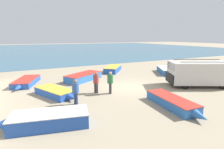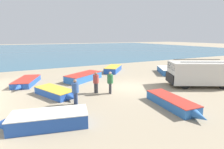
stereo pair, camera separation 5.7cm
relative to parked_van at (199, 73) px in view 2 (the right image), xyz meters
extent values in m
plane|color=gray|center=(-5.52, 2.27, -1.16)|extent=(200.00, 200.00, 0.00)
cube|color=#33607A|center=(-5.52, 54.27, -1.15)|extent=(120.00, 80.00, 0.01)
cube|color=beige|center=(0.03, -0.01, 0.02)|extent=(5.40, 4.13, 1.79)
cube|color=black|center=(-2.24, 1.12, -0.47)|extent=(0.97, 1.80, 0.81)
cube|color=#1E232D|center=(-2.17, 1.08, 0.55)|extent=(0.90, 1.71, 0.57)
cylinder|color=black|center=(-1.77, -0.16, -0.79)|extent=(0.76, 0.53, 0.74)
cylinder|color=black|center=(-0.93, 1.52, -0.79)|extent=(0.76, 0.53, 0.74)
cylinder|color=black|center=(0.98, -1.54, -0.79)|extent=(0.76, 0.53, 0.74)
cylinder|color=black|center=(1.82, 0.14, -0.79)|extent=(0.76, 0.53, 0.74)
cylinder|color=black|center=(-0.35, -0.76, 1.04)|extent=(3.67, 1.87, 0.05)
cylinder|color=black|center=(0.40, 0.73, 1.04)|extent=(3.67, 1.87, 0.05)
cube|color=#234CA3|center=(-11.54, 2.81, -0.91)|extent=(2.57, 3.41, 0.49)
cone|color=#234CA3|center=(-10.69, 1.08, -0.91)|extent=(0.72, 0.83, 0.46)
cube|color=gold|center=(-11.54, 2.81, -0.73)|extent=(1.16, 0.71, 0.05)
cube|color=gold|center=(-11.54, 2.81, -0.65)|extent=(2.60, 3.45, 0.04)
cube|color=#2D66AD|center=(-8.31, 6.30, -0.85)|extent=(4.03, 3.31, 0.62)
cone|color=#2D66AD|center=(-6.36, 7.48, -0.85)|extent=(1.01, 0.93, 0.59)
cube|color=#B22D23|center=(-8.31, 6.30, -0.60)|extent=(0.94, 1.36, 0.05)
cube|color=#B22D23|center=(-8.31, 6.30, -0.52)|extent=(4.07, 3.35, 0.04)
cube|color=#2D66AD|center=(-5.41, -2.38, -0.90)|extent=(1.45, 3.62, 0.52)
cone|color=#2D66AD|center=(-5.56, -4.54, -0.90)|extent=(0.55, 0.81, 0.50)
cube|color=#B22D23|center=(-5.41, -2.38, -0.70)|extent=(1.13, 0.28, 0.05)
cube|color=#B22D23|center=(-5.41, -2.38, -0.61)|extent=(1.47, 3.65, 0.04)
cube|color=#234CA3|center=(-3.86, 8.84, -0.85)|extent=(3.23, 3.46, 0.62)
cone|color=#234CA3|center=(-2.54, 10.39, -0.85)|extent=(0.92, 0.94, 0.59)
cube|color=gold|center=(-3.86, 8.84, -0.60)|extent=(1.11, 0.99, 0.05)
cube|color=gold|center=(-3.86, 8.84, -0.52)|extent=(3.26, 3.49, 0.04)
cube|color=#2D66AD|center=(1.28, 5.37, -0.86)|extent=(2.89, 3.71, 0.59)
cone|color=#2D66AD|center=(0.24, 3.52, -0.86)|extent=(0.86, 0.94, 0.56)
cube|color=silver|center=(1.28, 5.37, -0.63)|extent=(1.19, 0.79, 0.05)
cube|color=silver|center=(1.28, 5.37, -0.55)|extent=(2.92, 3.74, 0.04)
cube|color=#234CA3|center=(-12.39, -1.71, -0.83)|extent=(3.71, 2.11, 0.65)
cone|color=#234CA3|center=(-14.47, -1.25, -0.83)|extent=(0.88, 0.77, 0.62)
cube|color=silver|center=(-12.39, -1.71, -0.57)|extent=(0.47, 1.29, 0.05)
cube|color=silver|center=(-12.39, -1.71, -0.49)|extent=(3.75, 2.13, 0.04)
cube|color=#234CA3|center=(-13.34, 7.09, -0.92)|extent=(2.53, 3.75, 0.47)
cone|color=#234CA3|center=(-14.03, 5.09, -0.92)|extent=(0.66, 0.86, 0.44)
cube|color=#B22D23|center=(-13.34, 7.09, -0.76)|extent=(1.36, 0.63, 0.05)
cube|color=#B22D23|center=(-13.34, 7.09, -0.67)|extent=(2.55, 3.78, 0.04)
cylinder|color=navy|center=(-10.56, 0.38, -0.76)|extent=(0.15, 0.15, 0.79)
cylinder|color=navy|center=(-10.62, 0.53, -0.76)|extent=(0.15, 0.15, 0.79)
cylinder|color=#335189|center=(-10.59, 0.45, -0.06)|extent=(0.43, 0.43, 0.62)
sphere|color=#8C664C|center=(-10.59, 0.45, 0.36)|extent=(0.21, 0.21, 0.21)
cylinder|color=#38383D|center=(-7.74, 1.38, -0.75)|extent=(0.15, 0.15, 0.81)
cylinder|color=#38383D|center=(-7.72, 1.54, -0.75)|extent=(0.15, 0.15, 0.81)
cylinder|color=#2D6B3D|center=(-7.73, 1.46, -0.03)|extent=(0.44, 0.44, 0.64)
sphere|color=tan|center=(-7.73, 1.46, 0.40)|extent=(0.22, 0.22, 0.22)
cylinder|color=#38383D|center=(-8.57, 1.98, -0.76)|extent=(0.15, 0.15, 0.78)
cylinder|color=#38383D|center=(-8.70, 2.09, -0.76)|extent=(0.15, 0.15, 0.78)
cylinder|color=#993833|center=(-8.63, 2.04, -0.06)|extent=(0.42, 0.42, 0.62)
sphere|color=#8C664C|center=(-8.63, 2.04, 0.35)|extent=(0.21, 0.21, 0.21)
camera|label=1|loc=(-13.09, -9.82, 3.02)|focal=28.00mm
camera|label=2|loc=(-13.04, -9.85, 3.02)|focal=28.00mm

